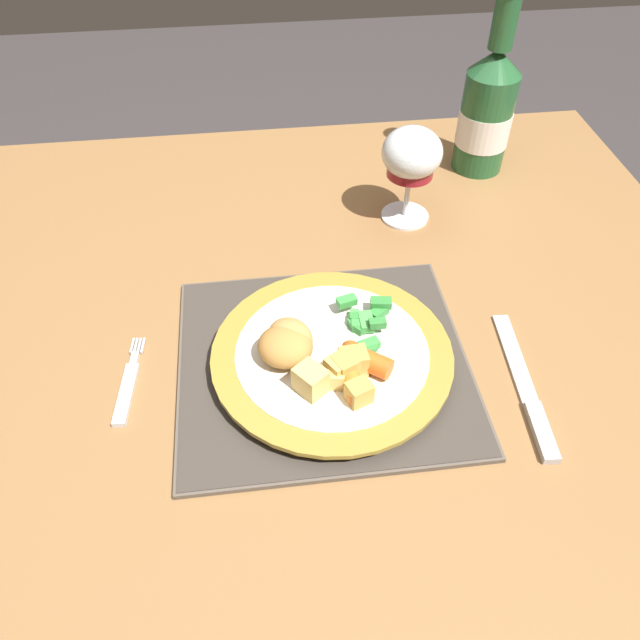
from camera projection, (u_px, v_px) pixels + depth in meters
ground_plane at (304, 576)px, 1.27m from camera, size 6.00×6.00×0.00m
dining_table at (295, 375)px, 0.81m from camera, size 1.10×0.93×0.74m
placemat at (323, 362)px, 0.69m from camera, size 0.32×0.29×0.01m
dinner_plate at (332, 356)px, 0.68m from camera, size 0.26×0.26×0.02m
breaded_croquettes at (287, 343)px, 0.66m from camera, size 0.08×0.08×0.04m
green_beans_pile at (365, 322)px, 0.69m from camera, size 0.06×0.09×0.02m
glazed_carrots at (362, 369)px, 0.64m from camera, size 0.06×0.08×0.02m
fork at (128, 386)px, 0.67m from camera, size 0.03×0.12×0.01m
table_knife at (528, 395)px, 0.66m from camera, size 0.03×0.20×0.01m
wine_glass at (412, 157)px, 0.82m from camera, size 0.08×0.08×0.14m
bottle at (487, 109)px, 0.92m from camera, size 0.08×0.08×0.27m
roast_potatoes at (339, 373)px, 0.63m from camera, size 0.08×0.07×0.03m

